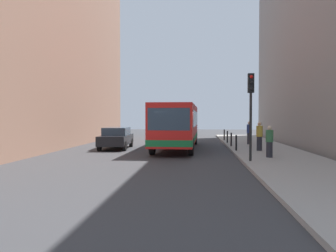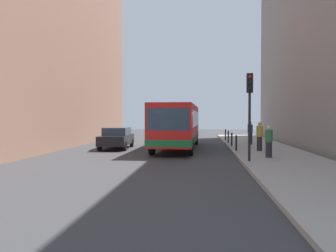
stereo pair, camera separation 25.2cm
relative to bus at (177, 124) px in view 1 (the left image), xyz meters
The scene contains 13 objects.
ground_plane 4.71m from the bus, 85.76° to the right, with size 80.00×80.00×0.00m, color #38383A.
sidewalk 7.39m from the bus, 37.36° to the right, with size 4.40×40.00×0.15m, color #9E9991.
building_left 13.10m from the bus, behind, with size 7.00×32.00×17.11m, color #936B56.
bus is the anchor object (origin of this frame).
car_beside_bus 4.36m from the bus, behind, with size 2.05×4.49×1.48m.
traffic_light 8.37m from the bus, 62.08° to the right, with size 0.28×0.33×4.10m.
bollard_near 4.61m from the bus, 32.47° to the right, with size 0.11×0.11×0.95m, color black.
bollard_mid 3.99m from the bus, 10.02° to the left, with size 0.11×0.11×0.95m, color black.
bollard_far 5.42m from the bus, 44.71° to the left, with size 0.11×0.11×0.95m, color black.
bollard_farthest 7.86m from the bus, 60.98° to the left, with size 0.11×0.11×0.95m, color black.
pedestrian_near_signal 7.74m from the bus, 48.92° to the right, with size 0.38×0.38×1.62m.
pedestrian_mid_sidewalk 5.75m from the bus, 25.09° to the right, with size 0.38×0.38×1.76m.
pedestrian_far_sidewalk 5.84m from the bus, 24.18° to the left, with size 0.38×0.38×1.72m.
Camera 1 is at (1.06, -18.90, 2.23)m, focal length 35.83 mm.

